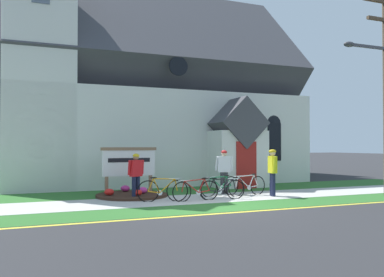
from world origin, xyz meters
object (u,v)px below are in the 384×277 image
bicycle_blue (163,190)px  roadside_conifer (281,96)px  bicycle_green (247,185)px  bicycle_black (196,190)px  cyclist_in_blue_jersey (272,168)px  bicycle_white (220,186)px  bicycle_red (222,189)px  church_sign (129,163)px  cyclist_in_yellow_jersey (136,172)px  utility_pole (384,79)px  cyclist_in_orange_jersey (224,168)px

bicycle_blue → roadside_conifer: (11.32, 9.61, 4.89)m
bicycle_green → bicycle_black: bicycle_green is taller
roadside_conifer → cyclist_in_blue_jersey: bearing=-125.7°
bicycle_blue → bicycle_white: (2.50, 0.68, -0.01)m
bicycle_red → roadside_conifer: (9.20, 9.87, 4.92)m
cyclist_in_blue_jersey → roadside_conifer: 12.77m
bicycle_blue → bicycle_black: 1.16m
bicycle_blue → roadside_conifer: roadside_conifer is taller
church_sign → cyclist_in_blue_jersey: 5.51m
bicycle_blue → bicycle_red: size_ratio=1.03×
cyclist_in_yellow_jersey → utility_pole: size_ratio=0.20×
bicycle_blue → bicycle_white: bearing=15.2°
bicycle_red → cyclist_in_orange_jersey: 1.75m
cyclist_in_blue_jersey → roadside_conifer: (7.03, 9.79, 4.23)m
cyclist_in_yellow_jersey → bicycle_green: bearing=-8.7°
cyclist_in_blue_jersey → roadside_conifer: bearing=54.3°
bicycle_green → cyclist_in_yellow_jersey: bearing=171.3°
church_sign → bicycle_white: bearing=-25.3°
bicycle_white → bicycle_black: bearing=-145.6°
bicycle_blue → cyclist_in_yellow_jersey: (-0.69, 1.02, 0.56)m
bicycle_blue → bicycle_white: 2.60m
bicycle_blue → bicycle_white: bicycle_blue is taller
bicycle_red → cyclist_in_orange_jersey: cyclist_in_orange_jersey is taller
church_sign → utility_pole: size_ratio=0.27×
cyclist_in_orange_jersey → utility_pole: (5.37, -2.85, 3.42)m
bicycle_red → roadside_conifer: size_ratio=0.20×
bicycle_white → roadside_conifer: roadside_conifer is taller
cyclist_in_yellow_jersey → cyclist_in_orange_jersey: cyclist_in_orange_jersey is taller
utility_pole → cyclist_in_orange_jersey: bearing=152.0°
cyclist_in_yellow_jersey → cyclist_in_orange_jersey: 3.60m
cyclist_in_blue_jersey → utility_pole: bearing=-20.9°
bicycle_green → cyclist_in_orange_jersey: 1.18m
bicycle_blue → cyclist_in_yellow_jersey: bearing=124.1°
church_sign → cyclist_in_orange_jersey: bearing=-16.1°
cyclist_in_orange_jersey → roadside_conifer: 12.67m
bicycle_green → cyclist_in_blue_jersey: (0.78, -0.55, 0.67)m
church_sign → roadside_conifer: roadside_conifer is taller
bicycle_blue → bicycle_black: size_ratio=0.99×
church_sign → utility_pole: bearing=-23.4°
bicycle_blue → bicycle_green: bicycle_blue is taller
cyclist_in_yellow_jersey → cyclist_in_blue_jersey: bearing=-13.4°
roadside_conifer → bicycle_blue: bearing=-139.7°
bicycle_green → roadside_conifer: (7.82, 9.24, 4.90)m
cyclist_in_orange_jersey → utility_pole: utility_pole is taller
cyclist_in_yellow_jersey → bicycle_blue: bearing=-55.9°
bicycle_black → roadside_conifer: bearing=44.1°
bicycle_black → cyclist_in_blue_jersey: 3.23m
church_sign → bicycle_black: bearing=-53.4°
church_sign → cyclist_in_orange_jersey: church_sign is taller
cyclist_in_orange_jersey → bicycle_black: bearing=-141.5°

